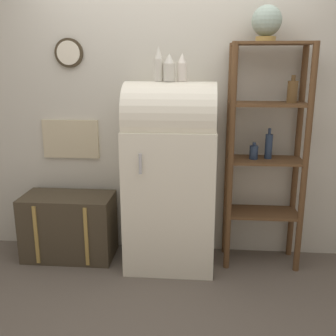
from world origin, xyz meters
TOP-DOWN VIEW (x-y plane):
  - ground_plane at (0.00, 0.00)m, footprint 12.00×12.00m
  - wall_back at (-0.01, 0.57)m, footprint 7.00×0.09m
  - refrigerator at (-0.00, 0.27)m, footprint 0.73×0.60m
  - suitcase_trunk at (-0.91, 0.31)m, footprint 0.79×0.42m
  - shelf_unit at (0.78, 0.36)m, footprint 0.63×0.34m
  - globe at (0.72, 0.37)m, footprint 0.23×0.23m
  - vase_left at (-0.09, 0.28)m, footprint 0.07×0.07m
  - vase_center at (-0.01, 0.26)m, footprint 0.09×0.09m
  - vase_right at (0.09, 0.28)m, footprint 0.08×0.08m

SIDE VIEW (x-z plane):
  - ground_plane at x=0.00m, z-range 0.00..0.00m
  - suitcase_trunk at x=-0.91m, z-range 0.00..0.57m
  - refrigerator at x=0.00m, z-range 0.02..1.58m
  - shelf_unit at x=0.78m, z-range 0.12..1.96m
  - wall_back at x=-0.01m, z-range 0.00..2.70m
  - vase_center at x=-0.01m, z-range 1.55..1.75m
  - vase_right at x=0.09m, z-range 1.55..1.76m
  - vase_left at x=-0.09m, z-range 1.54..1.81m
  - globe at x=0.72m, z-range 1.86..2.13m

